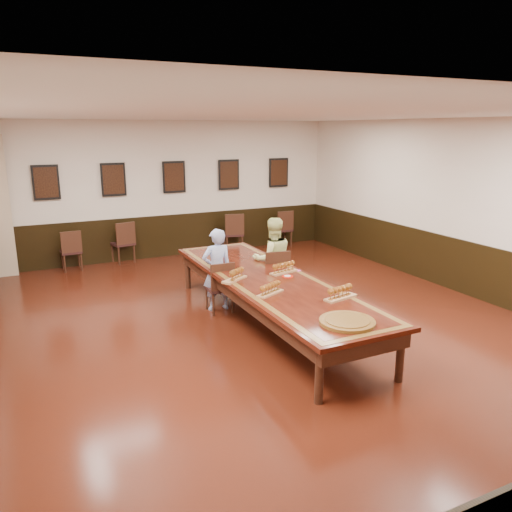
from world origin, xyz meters
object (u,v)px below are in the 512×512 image
carved_platter (347,322)px  person_man (217,270)px  conference_table (270,287)px  spare_chair_b (123,242)px  person_woman (273,259)px  spare_chair_c (233,233)px  chair_man (219,286)px  spare_chair_a (71,250)px  chair_woman (274,275)px  spare_chair_d (282,228)px

carved_platter → person_man: bearing=99.1°
conference_table → spare_chair_b: bearing=105.2°
spare_chair_b → person_woman: (1.91, -3.77, 0.27)m
spare_chair_c → carved_platter: size_ratio=1.34×
chair_man → spare_chair_b: 4.01m
spare_chair_a → carved_platter: 7.13m
spare_chair_b → person_man: (0.82, -3.84, 0.22)m
chair_woman → spare_chair_c: bearing=-92.2°
spare_chair_d → conference_table: (-2.78, -4.69, 0.13)m
spare_chair_d → person_woman: person_woman is taller
person_woman → chair_man: bearing=18.3°
chair_man → spare_chair_d: bearing=-129.5°
spare_chair_a → chair_woman: bearing=126.8°
spare_chair_b → person_man: bearing=89.8°
spare_chair_a → person_man: 4.17m
chair_woman → person_man: 1.10m
spare_chair_d → carved_platter: size_ratio=1.28×
chair_woman → person_woman: bearing=-90.0°
chair_man → spare_chair_a: 4.25m
person_man → person_woman: person_woman is taller
chair_woman → carved_platter: size_ratio=1.29×
spare_chair_b → conference_table: 5.00m
spare_chair_c → person_man: 4.11m
chair_man → spare_chair_c: 4.19m
spare_chair_a → spare_chair_c: size_ratio=0.90×
chair_woman → spare_chair_d: (2.20, 3.74, -0.00)m
spare_chair_c → conference_table: spare_chair_c is taller
spare_chair_b → spare_chair_c: (2.69, -0.18, 0.01)m
spare_chair_b → person_woman: 4.24m
chair_woman → spare_chair_a: chair_woman is taller
spare_chair_c → person_man: size_ratio=0.71×
chair_man → person_woman: bearing=-170.4°
chair_man → person_man: size_ratio=0.63×
spare_chair_a → person_man: size_ratio=0.64×
spare_chair_b → person_woman: size_ratio=0.64×
chair_man → spare_chair_a: bearing=-61.2°
person_woman → chair_woman: bearing=90.0°
carved_platter → spare_chair_d: bearing=67.4°
person_man → carved_platter: size_ratio=1.90×
spare_chair_a → person_woman: size_ratio=0.60×
spare_chair_d → person_man: (-3.27, -3.70, 0.23)m
spare_chair_b → chair_man: bearing=89.5°
person_woman → spare_chair_a: bearing=-39.8°
spare_chair_d → person_man: bearing=50.6°
spare_chair_b → person_woman: person_woman is taller
chair_woman → spare_chair_c: size_ratio=0.96×
spare_chair_d → person_woman: bearing=61.1°
spare_chair_c → chair_woman: bearing=91.6°
person_man → chair_woman: bearing=179.4°
chair_man → spare_chair_c: bearing=-115.2°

